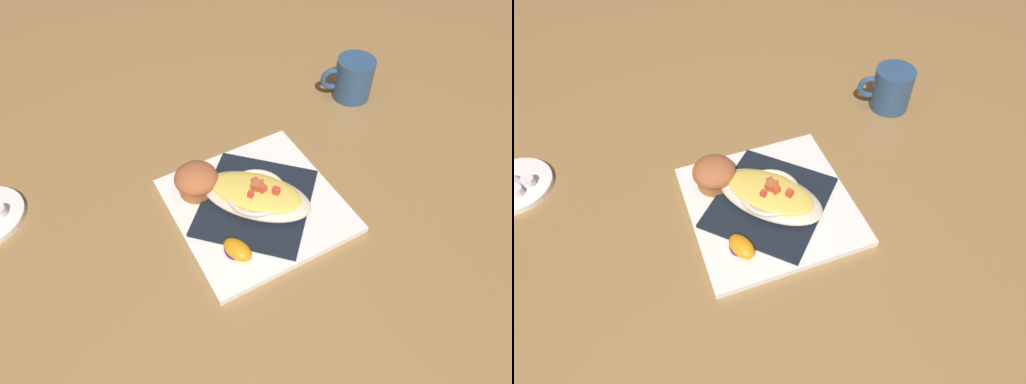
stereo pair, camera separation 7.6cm
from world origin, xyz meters
TOP-DOWN VIEW (x-y plane):
  - ground_plane at (0.00, 0.00)m, footprint 2.60×2.60m
  - square_plate at (0.00, 0.00)m, footprint 0.32×0.32m
  - folded_napkin at (0.00, 0.00)m, footprint 0.26×0.27m
  - gratin_dish at (0.00, 0.00)m, footprint 0.22×0.19m
  - muffin at (-0.09, -0.06)m, footprint 0.08×0.08m
  - orange_garnish at (0.06, -0.09)m, footprint 0.07×0.06m
  - coffee_mug at (-0.12, 0.36)m, footprint 0.09×0.10m

SIDE VIEW (x-z plane):
  - ground_plane at x=0.00m, z-range 0.00..0.00m
  - square_plate at x=0.00m, z-range 0.00..0.01m
  - folded_napkin at x=0.00m, z-range 0.01..0.02m
  - orange_garnish at x=0.06m, z-range 0.01..0.03m
  - gratin_dish at x=0.00m, z-range 0.01..0.06m
  - muffin at x=-0.09m, z-range 0.01..0.07m
  - coffee_mug at x=-0.12m, z-range -0.01..0.09m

